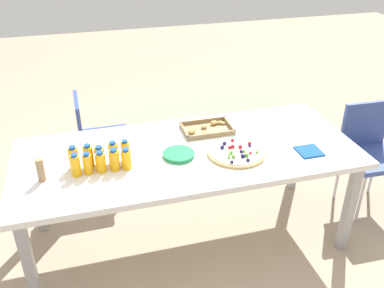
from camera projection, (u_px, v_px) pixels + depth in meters
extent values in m
plane|color=tan|center=(188.00, 238.00, 3.08)|extent=(12.00, 12.00, 0.00)
cube|color=silver|center=(188.00, 153.00, 2.73)|extent=(2.19, 0.92, 0.04)
cube|color=#99999E|center=(30.00, 269.00, 2.35)|extent=(0.06, 0.06, 0.70)
cube|color=#99999E|center=(349.00, 208.00, 2.83)|extent=(0.06, 0.06, 0.70)
cube|color=#99999E|center=(36.00, 191.00, 2.99)|extent=(0.06, 0.06, 0.70)
cube|color=#99999E|center=(295.00, 152.00, 3.46)|extent=(0.06, 0.06, 0.70)
cube|color=#33478C|center=(374.00, 158.00, 3.19)|extent=(0.41, 0.41, 0.04)
cube|color=#33478C|center=(365.00, 125.00, 3.25)|extent=(0.38, 0.04, 0.38)
cylinder|color=silver|center=(361.00, 200.00, 3.14)|extent=(0.02, 0.02, 0.41)
cylinder|color=silver|center=(373.00, 171.00, 3.48)|extent=(0.02, 0.02, 0.41)
cylinder|color=silver|center=(338.00, 176.00, 3.41)|extent=(0.02, 0.02, 0.41)
cube|color=#33478C|center=(105.00, 140.00, 3.44)|extent=(0.41, 0.41, 0.04)
cube|color=#33478C|center=(79.00, 122.00, 3.30)|extent=(0.04, 0.38, 0.38)
cylinder|color=silver|center=(124.00, 153.00, 3.73)|extent=(0.02, 0.02, 0.41)
cylinder|color=silver|center=(130.00, 172.00, 3.47)|extent=(0.02, 0.02, 0.41)
cylinder|color=silver|center=(88.00, 158.00, 3.65)|extent=(0.02, 0.02, 0.41)
cylinder|color=silver|center=(91.00, 178.00, 3.39)|extent=(0.02, 0.02, 0.41)
cylinder|color=#F8AC14|center=(76.00, 166.00, 2.44)|extent=(0.06, 0.06, 0.13)
cylinder|color=blue|center=(74.00, 155.00, 2.40)|extent=(0.04, 0.04, 0.02)
cylinder|color=#FAAC14|center=(88.00, 164.00, 2.46)|extent=(0.05, 0.05, 0.12)
cylinder|color=blue|center=(86.00, 154.00, 2.43)|extent=(0.03, 0.03, 0.02)
cylinder|color=#F8AE14|center=(101.00, 163.00, 2.48)|extent=(0.06, 0.06, 0.12)
cylinder|color=blue|center=(100.00, 153.00, 2.45)|extent=(0.04, 0.04, 0.02)
cylinder|color=#FAAC14|center=(114.00, 160.00, 2.50)|extent=(0.06, 0.06, 0.13)
cylinder|color=blue|center=(113.00, 150.00, 2.46)|extent=(0.04, 0.04, 0.02)
cylinder|color=#F9AC14|center=(126.00, 160.00, 2.51)|extent=(0.06, 0.06, 0.12)
cylinder|color=blue|center=(126.00, 150.00, 2.48)|extent=(0.04, 0.04, 0.02)
cylinder|color=#FAAB14|center=(74.00, 159.00, 2.51)|extent=(0.06, 0.06, 0.13)
cylinder|color=blue|center=(72.00, 148.00, 2.47)|extent=(0.04, 0.04, 0.02)
cylinder|color=#F9AF14|center=(89.00, 157.00, 2.52)|extent=(0.06, 0.06, 0.13)
cylinder|color=blue|center=(87.00, 146.00, 2.49)|extent=(0.04, 0.04, 0.02)
cylinder|color=#FAAB14|center=(100.00, 157.00, 2.54)|extent=(0.06, 0.06, 0.12)
cylinder|color=blue|center=(99.00, 148.00, 2.51)|extent=(0.04, 0.04, 0.02)
cylinder|color=#F8AF14|center=(114.00, 153.00, 2.56)|extent=(0.06, 0.06, 0.13)
cylinder|color=blue|center=(112.00, 143.00, 2.53)|extent=(0.04, 0.04, 0.02)
cylinder|color=#F9AD14|center=(126.00, 152.00, 2.58)|extent=(0.05, 0.05, 0.13)
cylinder|color=blue|center=(125.00, 141.00, 2.54)|extent=(0.04, 0.04, 0.02)
cylinder|color=tan|center=(236.00, 152.00, 2.68)|extent=(0.37, 0.37, 0.02)
cylinder|color=white|center=(236.00, 151.00, 2.67)|extent=(0.34, 0.34, 0.01)
sphere|color=red|center=(250.00, 144.00, 2.73)|extent=(0.03, 0.03, 0.03)
sphere|color=#66B238|center=(244.00, 151.00, 2.65)|extent=(0.02, 0.02, 0.02)
sphere|color=red|center=(250.00, 153.00, 2.63)|extent=(0.02, 0.02, 0.02)
sphere|color=red|center=(233.00, 140.00, 2.77)|extent=(0.02, 0.02, 0.02)
sphere|color=#1E1947|center=(232.00, 162.00, 2.54)|extent=(0.02, 0.02, 0.02)
sphere|color=#1E1947|center=(225.00, 143.00, 2.73)|extent=(0.03, 0.03, 0.03)
sphere|color=red|center=(230.00, 147.00, 2.69)|extent=(0.02, 0.02, 0.02)
sphere|color=red|center=(233.00, 147.00, 2.70)|extent=(0.03, 0.03, 0.03)
sphere|color=#66B238|center=(257.00, 152.00, 2.64)|extent=(0.02, 0.02, 0.02)
sphere|color=#1E1947|center=(241.00, 151.00, 2.65)|extent=(0.02, 0.02, 0.02)
sphere|color=#66B238|center=(229.00, 157.00, 2.59)|extent=(0.02, 0.02, 0.02)
sphere|color=#1E1947|center=(250.00, 146.00, 2.71)|extent=(0.02, 0.02, 0.02)
sphere|color=#66B238|center=(247.00, 155.00, 2.61)|extent=(0.03, 0.03, 0.03)
sphere|color=#66B238|center=(231.00, 152.00, 2.63)|extent=(0.02, 0.02, 0.02)
sphere|color=#1E1947|center=(248.00, 160.00, 2.56)|extent=(0.02, 0.02, 0.02)
sphere|color=#66B238|center=(234.00, 157.00, 2.59)|extent=(0.03, 0.03, 0.03)
sphere|color=red|center=(240.00, 147.00, 2.69)|extent=(0.03, 0.03, 0.03)
sphere|color=#1E1947|center=(243.00, 156.00, 2.60)|extent=(0.03, 0.03, 0.03)
sphere|color=#1E1947|center=(222.00, 147.00, 2.69)|extent=(0.03, 0.03, 0.03)
sphere|color=#66B238|center=(229.00, 154.00, 2.62)|extent=(0.02, 0.02, 0.02)
cube|color=olive|center=(207.00, 130.00, 2.96)|extent=(0.34, 0.23, 0.01)
cube|color=olive|center=(212.00, 135.00, 2.86)|extent=(0.34, 0.01, 0.03)
cube|color=olive|center=(203.00, 121.00, 3.05)|extent=(0.34, 0.01, 0.03)
cube|color=olive|center=(184.00, 131.00, 2.91)|extent=(0.01, 0.23, 0.03)
cube|color=olive|center=(229.00, 125.00, 2.99)|extent=(0.01, 0.23, 0.03)
ellipsoid|color=tan|center=(192.00, 131.00, 2.90)|extent=(0.05, 0.04, 0.03)
ellipsoid|color=tan|center=(214.00, 123.00, 3.01)|extent=(0.05, 0.04, 0.03)
ellipsoid|color=tan|center=(204.00, 127.00, 2.96)|extent=(0.04, 0.03, 0.03)
ellipsoid|color=tan|center=(220.00, 122.00, 3.03)|extent=(0.04, 0.03, 0.02)
ellipsoid|color=tan|center=(223.00, 123.00, 3.02)|extent=(0.03, 0.02, 0.02)
ellipsoid|color=tan|center=(192.00, 129.00, 2.93)|extent=(0.04, 0.03, 0.02)
ellipsoid|color=tan|center=(206.00, 133.00, 2.88)|extent=(0.04, 0.03, 0.02)
ellipsoid|color=tan|center=(191.00, 132.00, 2.90)|extent=(0.04, 0.03, 0.02)
cylinder|color=#1E8C4C|center=(179.00, 156.00, 2.66)|extent=(0.20, 0.20, 0.00)
cylinder|color=#1E8C4C|center=(179.00, 155.00, 2.66)|extent=(0.20, 0.20, 0.00)
cylinder|color=#1E8C4C|center=(179.00, 154.00, 2.65)|extent=(0.20, 0.20, 0.00)
cylinder|color=#1E8C4C|center=(179.00, 154.00, 2.65)|extent=(0.20, 0.20, 0.00)
cylinder|color=#1E8C4C|center=(179.00, 153.00, 2.65)|extent=(0.20, 0.20, 0.00)
cube|color=#194CA5|center=(309.00, 151.00, 2.70)|extent=(0.15, 0.15, 0.01)
cylinder|color=#9E7A56|center=(41.00, 170.00, 2.39)|extent=(0.04, 0.04, 0.14)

